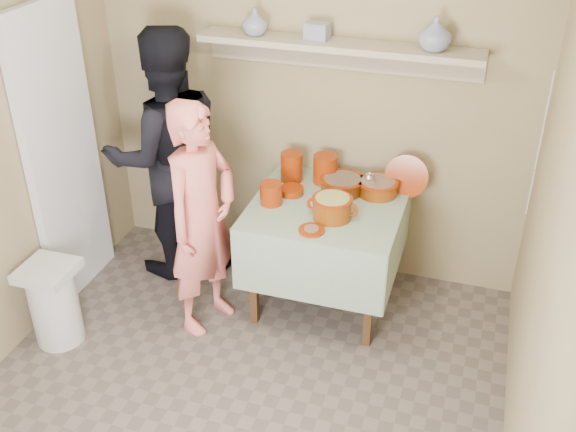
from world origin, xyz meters
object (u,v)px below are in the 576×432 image
at_px(person_cook, 202,220).
at_px(serving_table, 327,220).
at_px(cazuela_rice, 332,206).
at_px(trash_bin, 54,303).
at_px(person_helper, 168,156).

xyz_separation_m(person_cook, serving_table, (0.68, 0.45, -0.13)).
height_order(person_cook, cazuela_rice, person_cook).
height_order(serving_table, trash_bin, serving_table).
bearing_deg(person_cook, person_helper, 59.24).
height_order(person_cook, trash_bin, person_cook).
height_order(serving_table, cazuela_rice, cazuela_rice).
distance_m(person_helper, cazuela_rice, 1.26).
xyz_separation_m(person_helper, trash_bin, (-0.35, -1.00, -0.62)).
xyz_separation_m(person_helper, cazuela_rice, (1.24, -0.24, -0.06)).
xyz_separation_m(cazuela_rice, trash_bin, (-1.59, -0.76, -0.56)).
bearing_deg(person_cook, trash_bin, 136.45).
relative_size(serving_table, trash_bin, 1.74).
bearing_deg(serving_table, cazuela_rice, -66.52).
distance_m(cazuela_rice, trash_bin, 1.85).
relative_size(person_cook, trash_bin, 2.77).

